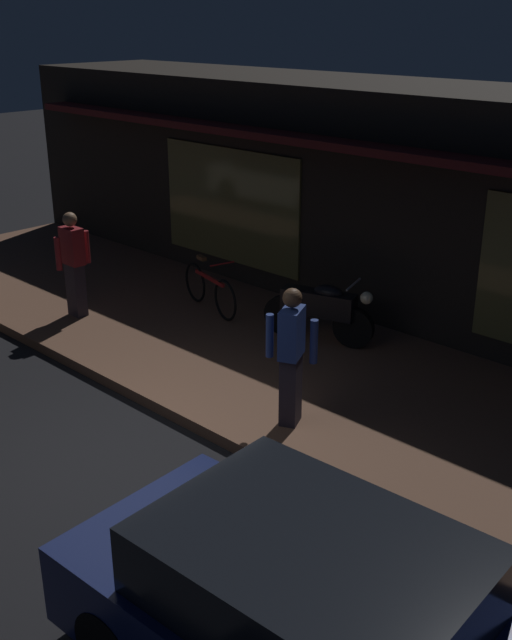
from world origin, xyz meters
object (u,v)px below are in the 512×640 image
(parked_car_across, at_px, (322,631))
(person_bystander, at_px, (291,354))
(bicycle_parked, at_px, (210,289))
(person_photographer, at_px, (74,262))
(motorcycle, at_px, (320,309))

(parked_car_across, bearing_deg, person_bystander, 134.35)
(bicycle_parked, relative_size, person_photographer, 0.97)
(motorcycle, relative_size, person_bystander, 0.99)
(person_photographer, bearing_deg, motorcycle, 28.20)
(motorcycle, distance_m, bicycle_parked, 2.09)
(bicycle_parked, height_order, person_photographer, person_photographer)
(motorcycle, xyz_separation_m, bicycle_parked, (-2.07, -0.26, -0.14))
(bicycle_parked, bearing_deg, parked_car_across, -37.36)
(person_bystander, height_order, parked_car_across, person_bystander)
(bicycle_parked, relative_size, parked_car_across, 0.39)
(bicycle_parked, bearing_deg, motorcycle, 7.10)
(motorcycle, distance_m, person_bystander, 2.51)
(bicycle_parked, bearing_deg, person_bystander, -29.02)
(motorcycle, distance_m, person_photographer, 3.93)
(person_bystander, distance_m, parked_car_across, 3.88)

